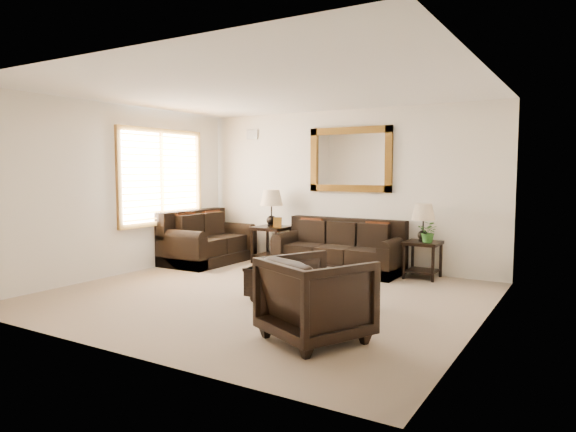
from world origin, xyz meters
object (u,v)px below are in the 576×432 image
Objects in this scene: coffee_table at (300,282)px; armchair at (316,294)px; sofa at (340,252)px; end_table_left at (272,215)px; loveseat at (206,243)px; end_table_right at (423,230)px.

armchair reaches higher than coffee_table.
sofa is 1.58× the size of end_table_left.
coffee_table is at bearing -119.53° from loveseat.
end_table_right is 1.26× the size of armchair.
sofa is 2.29× the size of armchair.
armchair is (-0.04, -3.45, -0.30)m from end_table_right.
armchair is at bearing -68.43° from sofa.
coffee_table is at bearing -111.03° from end_table_right.
sofa is 2.49m from loveseat.
end_table_left reaches higher than coffee_table.
end_table_left is (1.04, 0.60, 0.52)m from loveseat.
coffee_table is at bearing -77.63° from sofa.
armchair is at bearing -126.83° from loveseat.
armchair reaches higher than sofa.
sofa is 1.81× the size of end_table_right.
end_table_right reaches higher than loveseat.
end_table_left is 4.38m from armchair.
loveseat is 1.31m from end_table_left.
loveseat reaches higher than armchair.
end_table_right is 0.90× the size of coffee_table.
end_table_right is at bearing 4.69° from sofa.
sofa is 1.25× the size of loveseat.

